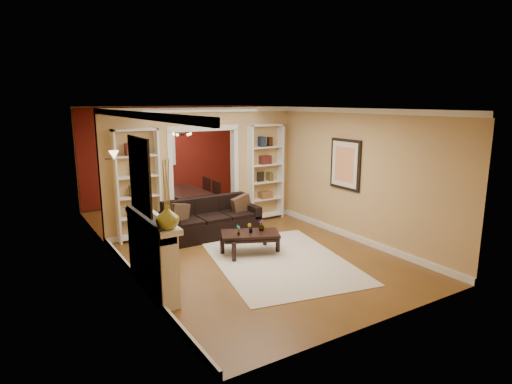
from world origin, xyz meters
TOP-DOWN VIEW (x-y plane):
  - floor at (0.00, 0.00)m, footprint 8.00×8.00m
  - ceiling at (0.00, 0.00)m, footprint 8.00×8.00m
  - wall_back at (0.00, 4.00)m, footprint 8.00×0.00m
  - wall_front at (0.00, -4.00)m, footprint 8.00×0.00m
  - wall_left at (-2.25, 0.00)m, footprint 0.00×8.00m
  - wall_right at (2.25, 0.00)m, footprint 0.00×8.00m
  - partition_wall at (0.00, 1.20)m, footprint 4.50×0.15m
  - red_back_panel at (0.00, 3.97)m, footprint 4.44×0.04m
  - dining_window at (0.00, 3.93)m, footprint 0.78×0.03m
  - area_rug at (0.23, -1.52)m, footprint 2.81×3.51m
  - sofa at (-0.18, 0.45)m, footprint 2.04×0.88m
  - pillow_left at (-0.91, 0.43)m, footprint 0.47×0.30m
  - pillow_right at (0.54, 0.43)m, footprint 0.46×0.20m
  - coffee_table at (-0.02, -0.89)m, footprint 1.22×0.97m
  - plant_left at (-0.27, -0.89)m, footprint 0.12×0.11m
  - plant_center at (-0.02, -0.89)m, footprint 0.13×0.13m
  - plant_right at (0.23, -0.89)m, footprint 0.12×0.12m
  - bookshelf_left at (-1.55, 1.03)m, footprint 0.90×0.30m
  - bookshelf_right at (1.55, 1.03)m, footprint 0.90×0.30m
  - fireplace at (-2.09, -1.50)m, footprint 0.32×1.70m
  - vase at (-2.09, -2.20)m, footprint 0.37×0.37m
  - mirror at (-2.23, -1.50)m, footprint 0.03×0.95m
  - wall_sconce at (-2.15, 0.55)m, footprint 0.18×0.18m
  - framed_art at (2.21, -1.00)m, footprint 0.04×0.85m
  - dining_table at (0.09, 2.61)m, footprint 1.70×0.95m
  - dining_chair_nw at (-0.46, 2.31)m, footprint 0.55×0.55m
  - dining_chair_ne at (0.64, 2.31)m, footprint 0.51×0.51m
  - dining_chair_sw at (-0.46, 2.91)m, footprint 0.52×0.52m
  - dining_chair_se at (0.64, 2.91)m, footprint 0.49×0.49m
  - chandelier at (0.00, 2.70)m, footprint 0.50×0.50m

SIDE VIEW (x-z plane):
  - floor at x=0.00m, z-range 0.00..0.00m
  - area_rug at x=0.23m, z-range 0.00..0.01m
  - coffee_table at x=-0.02m, z-range 0.00..0.41m
  - dining_table at x=0.09m, z-range 0.00..0.60m
  - sofa at x=-0.18m, z-range 0.00..0.80m
  - dining_chair_sw at x=-0.46m, z-range 0.00..0.80m
  - dining_chair_ne at x=0.64m, z-range 0.00..0.83m
  - dining_chair_se at x=0.64m, z-range 0.00..0.84m
  - dining_chair_nw at x=-0.46m, z-range 0.00..0.88m
  - plant_center at x=-0.02m, z-range 0.41..0.59m
  - plant_left at x=-0.27m, z-range 0.41..0.60m
  - plant_right at x=0.23m, z-range 0.41..0.62m
  - fireplace at x=-2.09m, z-range 0.00..1.16m
  - pillow_right at x=0.54m, z-range 0.39..0.84m
  - pillow_left at x=-0.91m, z-range 0.39..0.84m
  - bookshelf_left at x=-1.55m, z-range 0.00..2.30m
  - bookshelf_right at x=1.55m, z-range 0.00..2.30m
  - red_back_panel at x=0.00m, z-range 0.00..2.64m
  - vase at x=-2.09m, z-range 1.16..1.49m
  - wall_back at x=0.00m, z-range -2.65..5.35m
  - wall_front at x=0.00m, z-range -2.65..5.35m
  - wall_left at x=-2.25m, z-range -2.65..5.35m
  - wall_right at x=2.25m, z-range -2.65..5.35m
  - partition_wall at x=0.00m, z-range 0.00..2.70m
  - dining_window at x=0.00m, z-range 1.06..2.04m
  - framed_art at x=2.21m, z-range 1.02..2.08m
  - mirror at x=-2.23m, z-range 1.25..2.35m
  - wall_sconce at x=-2.15m, z-range 1.72..1.94m
  - chandelier at x=0.00m, z-range 1.87..2.17m
  - ceiling at x=0.00m, z-range 2.70..2.70m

